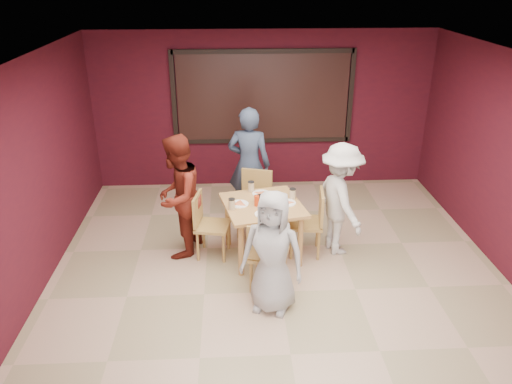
{
  "coord_description": "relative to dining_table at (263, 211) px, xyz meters",
  "views": [
    {
      "loc": [
        -0.59,
        -5.19,
        3.75
      ],
      "look_at": [
        -0.26,
        0.9,
        0.98
      ],
      "focal_mm": 35.0,
      "sensor_mm": 36.0,
      "label": 1
    }
  ],
  "objects": [
    {
      "name": "chair_back",
      "position": [
        -0.07,
        0.71,
        -0.15
      ],
      "size": [
        0.59,
        0.59,
        0.97
      ],
      "color": "#A78441",
      "rests_on": "floor"
    },
    {
      "name": "chair_right",
      "position": [
        0.68,
        0.02,
        -0.16
      ],
      "size": [
        0.51,
        0.51,
        0.96
      ],
      "color": "#A78441",
      "rests_on": "floor"
    },
    {
      "name": "diner_front",
      "position": [
        0.03,
        -1.19,
        0.05
      ],
      "size": [
        0.86,
        0.71,
        1.52
      ],
      "primitive_type": "imported",
      "rotation": [
        0.0,
        0.0,
        -0.36
      ],
      "color": "#A9A9A9",
      "rests_on": "floor"
    },
    {
      "name": "diner_left",
      "position": [
        -1.16,
        0.15,
        0.17
      ],
      "size": [
        0.89,
        1.01,
        1.74
      ],
      "primitive_type": "imported",
      "rotation": [
        0.0,
        0.0,
        -1.88
      ],
      "color": "maroon",
      "rests_on": "floor"
    },
    {
      "name": "chair_left",
      "position": [
        -0.77,
        0.06,
        -0.18
      ],
      "size": [
        0.52,
        0.52,
        0.93
      ],
      "color": "#A78441",
      "rests_on": "floor"
    },
    {
      "name": "window_blinds",
      "position": [
        0.17,
        2.55,
        0.95
      ],
      "size": [
        3.0,
        0.02,
        1.5
      ],
      "primitive_type": "cube",
      "color": "black"
    },
    {
      "name": "chair_front",
      "position": [
        0.01,
        -0.84,
        -0.16
      ],
      "size": [
        0.56,
        0.56,
        0.95
      ],
      "color": "#A78441",
      "rests_on": "floor"
    },
    {
      "name": "dining_table",
      "position": [
        0.0,
        0.0,
        0.0
      ],
      "size": [
        1.21,
        1.21,
        0.96
      ],
      "color": "#B37F49",
      "rests_on": "floor"
    },
    {
      "name": "diner_back",
      "position": [
        -0.14,
        1.19,
        0.22
      ],
      "size": [
        0.75,
        0.58,
        1.84
      ],
      "primitive_type": "imported",
      "rotation": [
        0.0,
        0.0,
        2.92
      ],
      "color": "#33415B",
      "rests_on": "floor"
    },
    {
      "name": "diner_right",
      "position": [
        1.08,
        0.08,
        0.1
      ],
      "size": [
        0.84,
        1.16,
        1.61
      ],
      "primitive_type": "imported",
      "rotation": [
        0.0,
        0.0,
        1.82
      ],
      "color": "silver",
      "rests_on": "floor"
    },
    {
      "name": "floor",
      "position": [
        0.17,
        -0.9,
        -0.7
      ],
      "size": [
        7.0,
        7.0,
        0.0
      ],
      "primitive_type": "plane",
      "color": "tan",
      "rests_on": "ground"
    }
  ]
}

